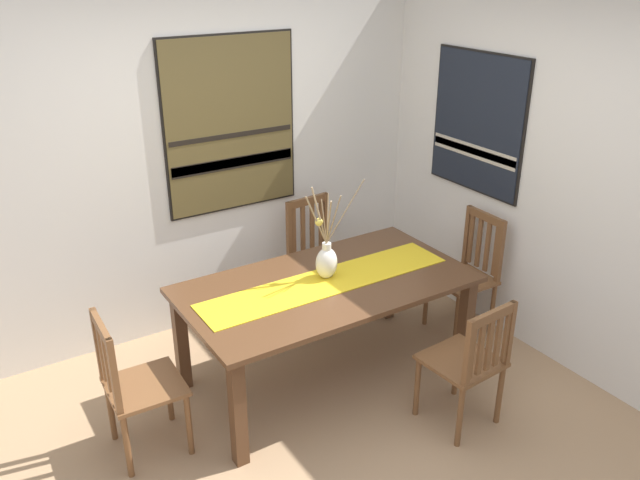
{
  "coord_description": "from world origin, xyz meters",
  "views": [
    {
      "loc": [
        -1.77,
        -2.55,
        2.73
      ],
      "look_at": [
        0.29,
        0.7,
        1.02
      ],
      "focal_mm": 36.44,
      "sensor_mm": 36.0,
      "label": 1
    }
  ],
  "objects": [
    {
      "name": "table_runner",
      "position": [
        0.28,
        0.61,
        0.75
      ],
      "size": [
        1.75,
        0.36,
        0.01
      ],
      "primitive_type": "cube",
      "color": "gold",
      "rests_on": "dining_table"
    },
    {
      "name": "ground_plane",
      "position": [
        0.0,
        0.0,
        -0.01
      ],
      "size": [
        6.4,
        6.4,
        0.03
      ],
      "primitive_type": "cube",
      "color": "#A37F5B"
    },
    {
      "name": "chair_0",
      "position": [
        0.75,
        -0.26,
        0.47
      ],
      "size": [
        0.45,
        0.45,
        0.88
      ],
      "color": "brown",
      "rests_on": "ground_plane"
    },
    {
      "name": "painting_on_side_wall",
      "position": [
        1.79,
        0.86,
        1.56
      ],
      "size": [
        0.05,
        0.91,
        1.05
      ],
      "color": "black"
    },
    {
      "name": "wall_side",
      "position": [
        1.86,
        0.0,
        1.35
      ],
      "size": [
        0.12,
        6.4,
        2.7
      ],
      "primitive_type": "cube",
      "color": "silver",
      "rests_on": "ground_plane"
    },
    {
      "name": "painting_on_back_wall",
      "position": [
        0.2,
        1.79,
        1.56
      ],
      "size": [
        1.05,
        0.05,
        1.31
      ],
      "color": "black"
    },
    {
      "name": "chair_3",
      "position": [
        1.57,
        0.6,
        0.48
      ],
      "size": [
        0.43,
        0.43,
        0.94
      ],
      "color": "brown",
      "rests_on": "ground_plane"
    },
    {
      "name": "dining_table",
      "position": [
        0.28,
        0.61,
        0.65
      ],
      "size": [
        1.91,
        1.03,
        0.75
      ],
      "color": "#51331E",
      "rests_on": "ground_plane"
    },
    {
      "name": "wall_back",
      "position": [
        0.0,
        1.86,
        1.35
      ],
      "size": [
        6.4,
        0.12,
        2.7
      ],
      "primitive_type": "cube",
      "color": "silver",
      "rests_on": "ground_plane"
    },
    {
      "name": "chair_2",
      "position": [
        0.74,
        1.45,
        0.49
      ],
      "size": [
        0.45,
        0.45,
        0.95
      ],
      "color": "brown",
      "rests_on": "ground_plane"
    },
    {
      "name": "chair_1",
      "position": [
        -1.04,
        0.59,
        0.47
      ],
      "size": [
        0.43,
        0.43,
        0.92
      ],
      "color": "brown",
      "rests_on": "ground_plane"
    },
    {
      "name": "centerpiece_vase",
      "position": [
        0.32,
        0.67,
        0.88
      ],
      "size": [
        0.32,
        0.21,
        0.69
      ],
      "color": "silver",
      "rests_on": "dining_table"
    }
  ]
}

